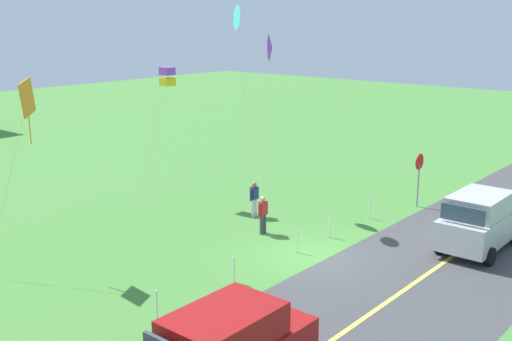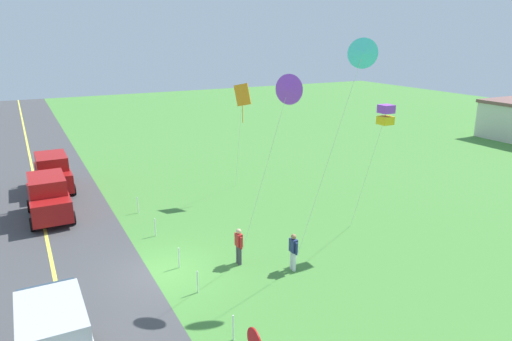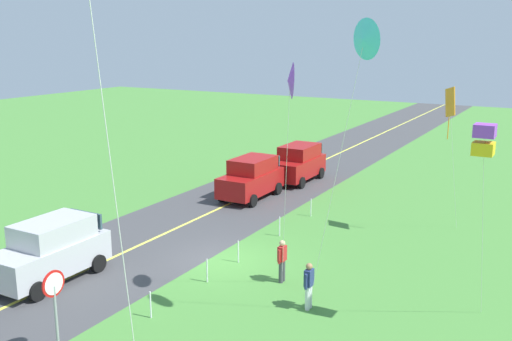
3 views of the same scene
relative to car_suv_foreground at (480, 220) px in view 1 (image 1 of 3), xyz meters
The scene contains 16 objects.
ground_plane 6.55m from the car_suv_foreground, 136.87° to the left, with size 120.00×120.00×0.10m, color #478438.
asphalt_road 4.86m from the car_suv_foreground, behind, with size 120.00×7.00×0.00m, color #424244.
road_centre_stripe 4.86m from the car_suv_foreground, behind, with size 120.00×0.16×0.00m, color #E5E04C.
car_suv_foreground is the anchor object (origin of this frame).
stop_sign 5.67m from the car_suv_foreground, 49.87° to the left, with size 0.76×0.08×2.56m.
person_adult_near 9.54m from the car_suv_foreground, 104.99° to the left, with size 0.58×0.22×1.60m.
person_adult_companion 8.46m from the car_suv_foreground, 118.03° to the left, with size 0.58×0.22×1.60m.
kite_red_low 13.53m from the car_suv_foreground, 96.41° to the left, with size 1.60×2.51×9.25m.
kite_blue_mid 10.86m from the car_suv_foreground, 103.85° to the left, with size 2.38×1.51×8.02m.
kite_green_far 17.09m from the car_suv_foreground, 135.78° to the left, with size 2.34×0.69×6.73m.
kite_pink_drift 15.22m from the car_suv_foreground, 102.00° to the left, with size 2.30×0.56×6.44m.
fence_post_0 12.86m from the car_suv_foreground, 156.58° to the left, with size 0.05×0.05×0.90m, color silver.
fence_post_1 9.83m from the car_suv_foreground, 148.65° to the left, with size 0.05×0.05×0.90m, color silver.
fence_post_2 7.04m from the car_suv_foreground, 133.26° to the left, with size 0.05×0.05×0.90m, color silver.
fence_post_3 5.77m from the car_suv_foreground, 117.02° to the left, with size 0.05×0.05×0.90m, color silver.
fence_post_4 5.18m from the car_suv_foreground, 83.43° to the left, with size 0.05×0.05×0.90m, color silver.
Camera 1 is at (-18.12, -12.44, 8.67)m, focal length 43.70 mm.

